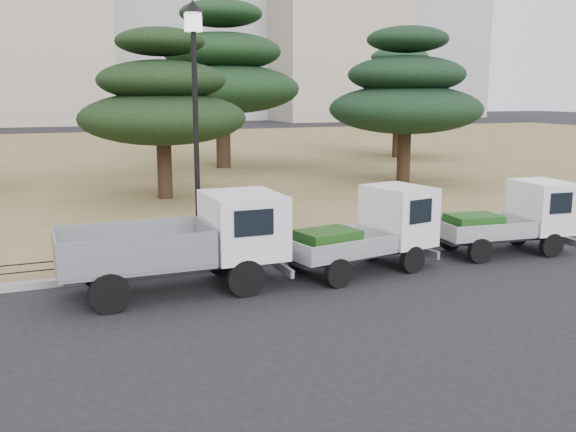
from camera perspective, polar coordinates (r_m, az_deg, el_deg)
name	(u,v)px	position (r m, az deg, el deg)	size (l,w,h in m)	color
ground	(323,291)	(13.97, 3.15, -6.68)	(220.00, 220.00, 0.00)	black
lawn	(120,158)	(43.19, -14.67, 5.03)	(120.00, 56.00, 0.15)	olive
curb	(279,259)	(16.24, -0.81, -3.86)	(120.00, 0.25, 0.16)	gray
truck_large	(187,239)	(13.85, -8.98, -2.05)	(4.73, 1.92, 2.06)	black
truck_kei_front	(369,230)	(15.43, 7.23, -1.29)	(3.95, 2.19, 1.97)	black
truck_kei_rear	(513,218)	(18.04, 19.34, -0.17)	(3.76, 1.89, 1.90)	black
street_lamp	(195,89)	(15.38, -8.28, 11.07)	(0.55, 0.55, 6.13)	black
pipe_fence	(277,244)	(16.29, -1.01, -2.51)	(38.00, 0.04, 0.40)	black
pine_center_left	(162,101)	(25.31, -11.12, 9.97)	(6.39, 6.39, 6.49)	black
pine_center_right	(222,72)	(35.52, -5.89, 12.59)	(8.38, 8.38, 8.90)	black
pine_east_near	(406,94)	(29.83, 10.43, 10.64)	(6.91, 6.91, 6.98)	black
pine_east_far	(399,94)	(41.94, 9.81, 10.60)	(6.84, 6.84, 6.88)	black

